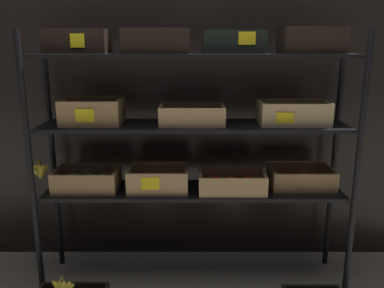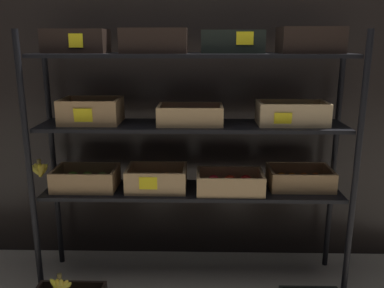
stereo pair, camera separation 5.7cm
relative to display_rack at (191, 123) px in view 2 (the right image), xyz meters
name	(u,v)px [view 2 (the right image)]	position (x,y,z in m)	size (l,w,h in m)	color
ground_plane	(192,278)	(0.00, -0.01, -0.96)	(10.00, 10.00, 0.00)	gray
storefront_wall	(193,77)	(0.00, 0.37, 0.22)	(4.11, 0.12, 2.37)	black
display_rack	(191,123)	(0.00, 0.00, 0.00)	(1.84, 0.38, 1.48)	black
banana_bunch_loose	(60,286)	(-0.67, -0.37, -0.79)	(0.14, 0.05, 0.12)	brown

